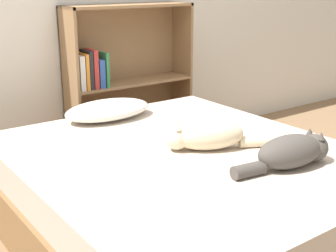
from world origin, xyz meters
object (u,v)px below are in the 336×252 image
pillow (108,110)px  cat_dark (293,151)px  cat_light (205,135)px  bed (184,196)px  bookshelf (122,80)px

pillow → cat_dark: 1.21m
cat_light → bed: bearing=11.9°
bed → pillow: (-0.02, 0.73, 0.30)m
cat_dark → bookshelf: 1.69m
bed → pillow: pillow is taller
bookshelf → cat_dark: bearing=-93.8°
cat_dark → bookshelf: bearing=94.0°
pillow → cat_light: (0.13, -0.76, 0.02)m
cat_light → cat_dark: same height
cat_dark → bookshelf: bookshelf is taller
pillow → cat_light: cat_light is taller
pillow → cat_light: size_ratio=1.10×
bed → cat_dark: (0.28, -0.44, 0.31)m
cat_light → bookshelf: bookshelf is taller
cat_dark → pillow: bearing=112.3°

